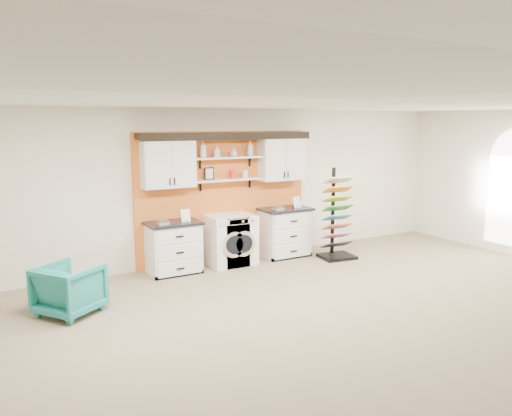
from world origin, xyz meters
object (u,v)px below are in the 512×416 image
dryer (235,239)px  armchair (70,289)px  base_cabinet_right (285,232)px  sample_rack (337,230)px  washer (226,240)px  base_cabinet_left (174,247)px

dryer → armchair: size_ratio=1.21×
dryer → armchair: bearing=-160.4°
dryer → base_cabinet_right: bearing=0.2°
sample_rack → washer: bearing=170.1°
washer → sample_rack: sample_rack is taller
sample_rack → base_cabinet_left: bearing=175.4°
armchair → washer: bearing=-104.6°
washer → sample_rack: (2.04, -0.61, 0.08)m
base_cabinet_left → armchair: base_cabinet_left is taller
sample_rack → dryer: bearing=168.5°
base_cabinet_right → dryer: (-1.08, -0.00, -0.01)m
armchair → base_cabinet_right: bearing=-110.6°
dryer → sample_rack: (1.85, -0.61, 0.09)m
base_cabinet_left → armchair: size_ratio=1.21×
dryer → sample_rack: 1.95m
sample_rack → base_cabinet_right: bearing=148.3°
base_cabinet_left → dryer: size_ratio=1.00×
washer → armchair: washer is taller
base_cabinet_right → armchair: bearing=-165.2°
base_cabinet_right → dryer: 1.08m
base_cabinet_left → base_cabinet_right: 2.26m
dryer → washer: bearing=-180.0°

